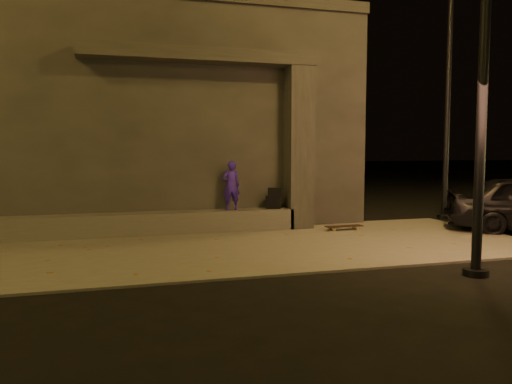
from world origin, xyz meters
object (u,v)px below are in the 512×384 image
object	(u,v)px
skateboarder	(231,186)
street_lamp_0	(486,1)
column	(299,148)
skateboard	(344,226)
backpack	(273,201)

from	to	relation	value
skateboarder	street_lamp_0	world-z (taller)	street_lamp_0
column	street_lamp_0	world-z (taller)	street_lamp_0
column	skateboard	xyz separation A→B (m)	(0.84, -0.65, -1.72)
skateboard	street_lamp_0	size ratio (longest dim) A/B	0.13
skateboarder	skateboard	bearing A→B (deg)	165.37
skateboarder	column	bearing A→B (deg)	-179.50
backpack	street_lamp_0	xyz separation A→B (m)	(1.56, -4.66, 3.20)
skateboarder	backpack	bearing A→B (deg)	-179.50
skateboard	street_lamp_0	distance (m)	5.48
skateboarder	street_lamp_0	distance (m)	6.01
backpack	column	bearing A→B (deg)	18.27
skateboarder	backpack	xyz separation A→B (m)	(0.97, 0.00, -0.37)
street_lamp_0	skateboard	bearing A→B (deg)	91.74
backpack	street_lamp_0	distance (m)	5.87
column	street_lamp_0	bearing A→B (deg)	-78.40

